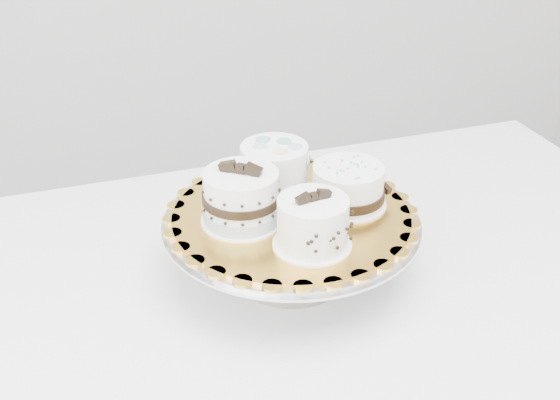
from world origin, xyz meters
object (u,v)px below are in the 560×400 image
object	(u,v)px
table	(315,326)
cake_stand	(291,235)
cake_ribbon	(348,187)
cake_board	(291,215)
cake_dots	(274,168)
cake_swirl	(313,224)
cake_banded	(242,199)

from	to	relation	value
table	cake_stand	bearing A→B (deg)	120.80
cake_stand	cake_ribbon	world-z (taller)	cake_ribbon
cake_board	cake_dots	bearing A→B (deg)	92.65
cake_board	cake_dots	world-z (taller)	cake_dots
cake_swirl	cake_dots	distance (m)	0.16
cake_banded	cake_ribbon	world-z (taller)	cake_banded
table	cake_stand	distance (m)	0.15
cake_stand	cake_banded	world-z (taller)	cake_banded
cake_ribbon	cake_swirl	bearing A→B (deg)	-151.40
cake_stand	cake_banded	bearing A→B (deg)	178.83
cake_banded	cake_ribbon	distance (m)	0.16
cake_dots	cake_swirl	bearing A→B (deg)	-83.49
cake_ribbon	table	bearing A→B (deg)	-160.85
cake_board	cake_swirl	size ratio (longest dim) A/B	3.15
cake_swirl	cake_ribbon	bearing A→B (deg)	36.19
cake_stand	cake_ribbon	xyz separation A→B (m)	(0.09, 0.00, 0.06)
cake_dots	cake_board	bearing A→B (deg)	-82.65
cake_swirl	cake_dots	bearing A→B (deg)	82.03
table	cake_dots	size ratio (longest dim) A/B	10.61
cake_ribbon	cake_stand	bearing A→B (deg)	164.83
table	cake_board	bearing A→B (deg)	120.80
cake_swirl	cake_banded	world-z (taller)	cake_banded
cake_board	cake_dots	distance (m)	0.08
cake_stand	cake_dots	size ratio (longest dim) A/B	3.03
cake_swirl	cake_dots	xyz separation A→B (m)	(-0.00, 0.16, 0.00)
table	cake_board	distance (m)	0.18
cake_board	cake_swirl	world-z (taller)	cake_swirl
table	cake_dots	world-z (taller)	cake_dots
cake_ribbon	cake_board	bearing A→B (deg)	164.83
cake_dots	cake_ribbon	world-z (taller)	cake_dots
cake_stand	cake_board	world-z (taller)	cake_board
table	cake_dots	distance (m)	0.24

